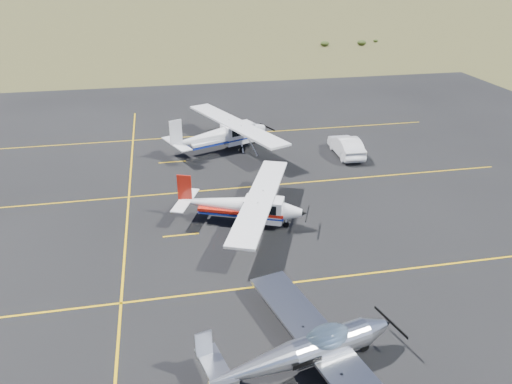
{
  "coord_description": "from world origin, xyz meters",
  "views": [
    {
      "loc": [
        -3.56,
        -16.8,
        14.12
      ],
      "look_at": [
        1.53,
        8.88,
        1.6
      ],
      "focal_mm": 35.0,
      "sensor_mm": 36.0,
      "label": 1
    }
  ],
  "objects_px": {
    "aircraft_plain": "(222,134)",
    "aircraft_cessna": "(242,205)",
    "sedan": "(346,146)",
    "aircraft_low_wing": "(309,350)"
  },
  "relations": [
    {
      "from": "aircraft_low_wing",
      "to": "aircraft_cessna",
      "type": "relative_size",
      "value": 0.96
    },
    {
      "from": "aircraft_cessna",
      "to": "aircraft_plain",
      "type": "relative_size",
      "value": 0.87
    },
    {
      "from": "aircraft_low_wing",
      "to": "aircraft_plain",
      "type": "bearing_deg",
      "value": 76.4
    },
    {
      "from": "aircraft_cessna",
      "to": "sedan",
      "type": "bearing_deg",
      "value": 65.46
    },
    {
      "from": "aircraft_plain",
      "to": "sedan",
      "type": "bearing_deg",
      "value": -38.88
    },
    {
      "from": "aircraft_low_wing",
      "to": "sedan",
      "type": "bearing_deg",
      "value": 52.42
    },
    {
      "from": "aircraft_low_wing",
      "to": "aircraft_plain",
      "type": "height_order",
      "value": "aircraft_plain"
    },
    {
      "from": "aircraft_plain",
      "to": "sedan",
      "type": "distance_m",
      "value": 9.71
    },
    {
      "from": "aircraft_plain",
      "to": "aircraft_cessna",
      "type": "bearing_deg",
      "value": -114.17
    },
    {
      "from": "aircraft_low_wing",
      "to": "sedan",
      "type": "distance_m",
      "value": 22.82
    }
  ]
}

